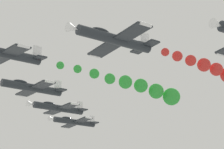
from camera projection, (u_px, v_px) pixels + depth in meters
name	position (u px, v px, depth m)	size (l,w,h in m)	color
airplane_lead	(3.00, 53.00, 52.17)	(9.56, 10.35, 2.46)	#23282D
smoke_trail_lead	(145.00, 88.00, 61.90)	(3.48, 18.44, 3.54)	green
airplane_left_inner	(114.00, 39.00, 47.56)	(9.57, 10.35, 2.34)	#23282D
airplane_right_inner	(31.00, 87.00, 64.11)	(9.56, 10.35, 2.32)	#23282D
airplane_right_outer	(58.00, 108.00, 75.94)	(9.56, 10.35, 2.32)	#23282D
airplane_high_slot	(74.00, 122.00, 90.06)	(9.57, 10.35, 2.34)	#23282D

